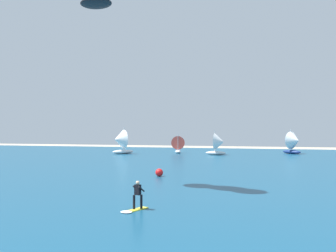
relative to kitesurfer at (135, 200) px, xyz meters
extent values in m
cube|color=navy|center=(1.84, 32.31, -0.65)|extent=(160.00, 90.00, 0.10)
cube|color=yellow|center=(0.07, 0.18, -0.58)|extent=(0.91, 1.47, 0.05)
cylinder|color=black|center=(-0.11, 0.05, -0.15)|extent=(0.14, 0.14, 0.80)
cylinder|color=black|center=(0.24, 0.31, -0.15)|extent=(0.14, 0.14, 0.80)
cube|color=black|center=(0.07, 0.18, 0.55)|extent=(0.41, 0.33, 0.60)
sphere|color=beige|center=(0.07, 0.18, 0.96)|extent=(0.22, 0.22, 0.22)
cylinder|color=black|center=(-0.11, 0.33, 0.60)|extent=(0.26, 0.50, 0.39)
cylinder|color=black|center=(0.30, 0.18, 0.60)|extent=(0.26, 0.50, 0.39)
ellipsoid|color=white|center=(-0.27, -0.71, -0.56)|extent=(0.87, 0.81, 0.08)
ellipsoid|color=black|center=(-6.40, 7.32, 14.50)|extent=(3.52, 3.22, 0.45)
ellipsoid|color=navy|center=(11.10, 57.03, -0.20)|extent=(4.18, 3.88, 0.80)
cylinder|color=silver|center=(10.95, 57.16, 2.32)|extent=(0.13, 0.13, 4.25)
cone|color=white|center=(11.65, 56.55, 2.11)|extent=(3.74, 3.92, 3.57)
ellipsoid|color=silver|center=(-3.02, 49.25, -0.23)|extent=(4.05, 1.58, 0.75)
cylinder|color=silver|center=(-3.21, 49.26, 2.13)|extent=(0.12, 0.12, 3.98)
cone|color=white|center=(-2.34, 49.21, 1.93)|extent=(1.92, 3.43, 3.34)
ellipsoid|color=white|center=(-21.36, 47.28, -0.18)|extent=(4.21, 4.42, 0.85)
cylinder|color=silver|center=(-21.22, 47.44, 2.52)|extent=(0.14, 0.14, 4.55)
cone|color=white|center=(-21.89, 46.70, 2.30)|extent=(4.17, 4.04, 3.82)
ellipsoid|color=white|center=(-11.51, 53.10, -0.29)|extent=(1.95, 3.53, 0.63)
cylinder|color=silver|center=(-11.47, 52.95, 1.70)|extent=(0.10, 0.10, 3.34)
cone|color=#D84C3F|center=(-11.65, 53.66, 1.53)|extent=(3.09, 2.12, 2.81)
sphere|color=red|center=(-3.43, 15.15, -0.21)|extent=(0.78, 0.78, 0.78)
camera|label=1|loc=(7.64, -19.36, 3.93)|focal=38.51mm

